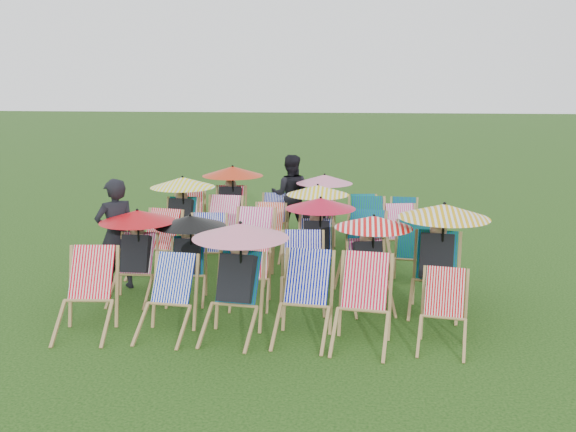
# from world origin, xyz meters

# --- Properties ---
(ground) EXTENTS (100.00, 100.00, 0.00)m
(ground) POSITION_xyz_m (0.00, 0.00, 0.00)
(ground) COLOR black
(ground) RESTS_ON ground
(deckchair_0) EXTENTS (0.72, 0.95, 0.97)m
(deckchair_0) POSITION_xyz_m (-2.07, -2.33, 0.49)
(deckchair_0) COLOR #9E7D49
(deckchair_0) RESTS_ON ground
(deckchair_1) EXTENTS (0.67, 0.88, 0.90)m
(deckchair_1) POSITION_xyz_m (-1.11, -2.28, 0.45)
(deckchair_1) COLOR #9E7D49
(deckchair_1) RESTS_ON ground
(deckchair_2) EXTENTS (1.12, 1.19, 1.33)m
(deckchair_2) POSITION_xyz_m (-0.31, -2.20, 0.70)
(deckchair_2) COLOR #9E7D49
(deckchair_2) RESTS_ON ground
(deckchair_3) EXTENTS (0.73, 0.95, 0.97)m
(deckchair_3) POSITION_xyz_m (0.49, -2.22, 0.49)
(deckchair_3) COLOR #9E7D49
(deckchair_3) RESTS_ON ground
(deckchair_4) EXTENTS (0.76, 0.98, 0.98)m
(deckchair_4) POSITION_xyz_m (1.17, -2.32, 0.49)
(deckchair_4) COLOR #9E7D49
(deckchair_4) RESTS_ON ground
(deckchair_5) EXTENTS (0.67, 0.84, 0.83)m
(deckchair_5) POSITION_xyz_m (2.07, -2.29, 0.42)
(deckchair_5) COLOR #9E7D49
(deckchair_5) RESTS_ON ground
(deckchair_6) EXTENTS (1.03, 1.07, 1.22)m
(deckchair_6) POSITION_xyz_m (-1.91, -1.07, 0.65)
(deckchair_6) COLOR #9E7D49
(deckchair_6) RESTS_ON ground
(deckchair_7) EXTENTS (0.97, 1.04, 1.15)m
(deckchair_7) POSITION_xyz_m (-1.19, -0.98, 0.61)
(deckchair_7) COLOR #9E7D49
(deckchair_7) RESTS_ON ground
(deckchair_8) EXTENTS (0.60, 0.80, 0.83)m
(deckchair_8) POSITION_xyz_m (-0.31, -1.11, 0.41)
(deckchair_8) COLOR #9E7D49
(deckchair_8) RESTS_ON ground
(deckchair_9) EXTENTS (0.69, 0.92, 0.95)m
(deckchair_9) POSITION_xyz_m (0.39, -1.13, 0.47)
(deckchair_9) COLOR #9E7D49
(deckchair_9) RESTS_ON ground
(deckchair_10) EXTENTS (1.02, 1.11, 1.21)m
(deckchair_10) POSITION_xyz_m (1.29, -1.05, 0.64)
(deckchair_10) COLOR #9E7D49
(deckchair_10) RESTS_ON ground
(deckchair_11) EXTENTS (1.18, 1.25, 1.39)m
(deckchair_11) POSITION_xyz_m (2.14, -1.08, 0.74)
(deckchair_11) COLOR #9E7D49
(deckchair_11) RESTS_ON ground
(deckchair_12) EXTENTS (0.78, 0.98, 0.96)m
(deckchair_12) POSITION_xyz_m (-1.98, 0.03, 0.48)
(deckchair_12) COLOR #9E7D49
(deckchair_12) RESTS_ON ground
(deckchair_13) EXTENTS (0.69, 0.90, 0.92)m
(deckchair_13) POSITION_xyz_m (-1.16, 0.00, 0.46)
(deckchair_13) COLOR #9E7D49
(deckchair_13) RESTS_ON ground
(deckchair_14) EXTENTS (0.72, 0.97, 1.01)m
(deckchair_14) POSITION_xyz_m (-0.50, 0.06, 0.50)
(deckchair_14) COLOR #9E7D49
(deckchair_14) RESTS_ON ground
(deckchair_15) EXTENTS (1.05, 1.11, 1.24)m
(deckchair_15) POSITION_xyz_m (0.52, 0.03, 0.65)
(deckchair_15) COLOR #9E7D49
(deckchair_15) RESTS_ON ground
(deckchair_16) EXTENTS (0.83, 1.03, 1.00)m
(deckchair_16) POSITION_xyz_m (1.17, 0.12, 0.50)
(deckchair_16) COLOR #9E7D49
(deckchair_16) RESTS_ON ground
(deckchair_17) EXTENTS (0.69, 0.88, 0.88)m
(deckchair_17) POSITION_xyz_m (1.91, 0.00, 0.44)
(deckchair_17) COLOR #9E7D49
(deckchair_17) RESTS_ON ground
(deckchair_18) EXTENTS (1.11, 1.16, 1.32)m
(deckchair_18) POSITION_xyz_m (-1.94, 1.32, 0.69)
(deckchair_18) COLOR #9E7D49
(deckchair_18) RESTS_ON ground
(deckchair_19) EXTENTS (0.72, 0.96, 0.99)m
(deckchair_19) POSITION_xyz_m (-1.20, 1.13, 0.50)
(deckchair_19) COLOR #9E7D49
(deckchair_19) RESTS_ON ground
(deckchair_20) EXTENTS (0.62, 0.84, 0.88)m
(deckchair_20) POSITION_xyz_m (-0.40, 1.18, 0.44)
(deckchair_20) COLOR #9E7D49
(deckchair_20) RESTS_ON ground
(deckchair_21) EXTENTS (1.04, 1.08, 1.24)m
(deckchair_21) POSITION_xyz_m (0.39, 1.22, 0.65)
(deckchair_21) COLOR #9E7D49
(deckchair_21) RESTS_ON ground
(deckchair_22) EXTENTS (0.78, 1.01, 1.02)m
(deckchair_22) POSITION_xyz_m (1.31, 1.12, 0.51)
(deckchair_22) COLOR #9E7D49
(deckchair_22) RESTS_ON ground
(deckchair_23) EXTENTS (0.74, 0.93, 0.91)m
(deckchair_23) POSITION_xyz_m (1.88, 1.18, 0.45)
(deckchair_23) COLOR #9E7D49
(deckchair_23) RESTS_ON ground
(deckchair_24) EXTENTS (0.77, 0.98, 0.97)m
(deckchair_24) POSITION_xyz_m (-2.05, 2.33, 0.48)
(deckchair_24) COLOR #9E7D49
(deckchair_24) RESTS_ON ground
(deckchair_25) EXTENTS (1.15, 1.21, 1.36)m
(deckchair_25) POSITION_xyz_m (-1.28, 2.46, 0.72)
(deckchair_25) COLOR #9E7D49
(deckchair_25) RESTS_ON ground
(deckchair_26) EXTENTS (0.57, 0.78, 0.84)m
(deckchair_26) POSITION_xyz_m (-0.46, 2.39, 0.42)
(deckchair_26) COLOR #9E7D49
(deckchair_26) RESTS_ON ground
(deckchair_27) EXTENTS (1.04, 1.09, 1.24)m
(deckchair_27) POSITION_xyz_m (0.45, 2.42, 0.65)
(deckchair_27) COLOR #9E7D49
(deckchair_27) RESTS_ON ground
(deckchair_28) EXTENTS (0.68, 0.87, 0.87)m
(deckchair_28) POSITION_xyz_m (1.25, 2.27, 0.43)
(deckchair_28) COLOR #9E7D49
(deckchair_28) RESTS_ON ground
(deckchair_29) EXTENTS (0.59, 0.79, 0.82)m
(deckchair_29) POSITION_xyz_m (1.94, 2.31, 0.41)
(deckchair_29) COLOR #9E7D49
(deckchair_29) RESTS_ON ground
(person_left) EXTENTS (0.69, 0.68, 1.61)m
(person_left) POSITION_xyz_m (-2.30, -0.70, 0.80)
(person_left) COLOR black
(person_left) RESTS_ON ground
(person_rear) EXTENTS (0.77, 0.61, 1.56)m
(person_rear) POSITION_xyz_m (-0.19, 2.88, 0.78)
(person_rear) COLOR black
(person_rear) RESTS_ON ground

